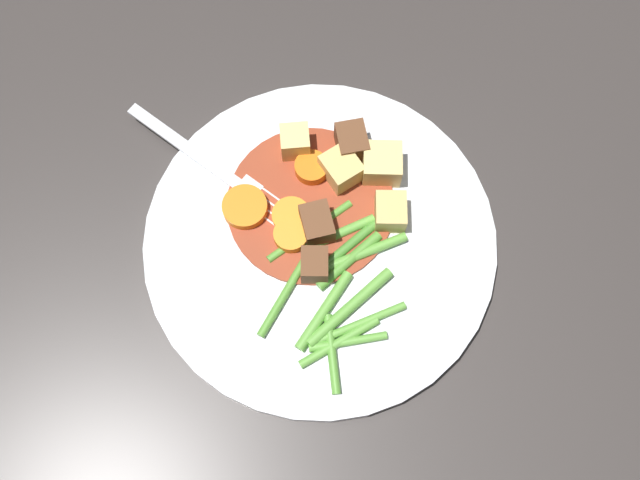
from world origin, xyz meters
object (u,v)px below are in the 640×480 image
(carrot_slice_0, at_px, (291,236))
(fork, at_px, (218,170))
(carrot_slice_1, at_px, (291,216))
(potato_chunk_3, at_px, (300,141))
(potato_chunk_2, at_px, (341,169))
(potato_chunk_1, at_px, (382,164))
(dinner_plate, at_px, (320,242))
(potato_chunk_0, at_px, (390,212))
(meat_chunk_1, at_px, (315,265))
(carrot_slice_2, at_px, (312,168))
(meat_chunk_2, at_px, (352,143))
(meat_chunk_0, at_px, (317,224))
(carrot_slice_3, at_px, (245,208))

(carrot_slice_0, relative_size, fork, 0.19)
(carrot_slice_1, relative_size, potato_chunk_3, 1.13)
(carrot_slice_1, relative_size, potato_chunk_2, 1.04)
(potato_chunk_1, height_order, potato_chunk_2, potato_chunk_1)
(dinner_plate, bearing_deg, carrot_slice_1, 36.79)
(potato_chunk_0, height_order, potato_chunk_3, potato_chunk_3)
(potato_chunk_2, distance_m, fork, 0.10)
(potato_chunk_3, distance_m, fork, 0.07)
(potato_chunk_2, relative_size, potato_chunk_3, 1.09)
(dinner_plate, distance_m, meat_chunk_1, 0.03)
(carrot_slice_0, height_order, meat_chunk_1, meat_chunk_1)
(potato_chunk_1, relative_size, potato_chunk_2, 1.03)
(carrot_slice_2, distance_m, meat_chunk_2, 0.04)
(meat_chunk_0, height_order, meat_chunk_2, meat_chunk_2)
(carrot_slice_0, distance_m, potato_chunk_3, 0.08)
(carrot_slice_2, bearing_deg, carrot_slice_3, 108.15)
(meat_chunk_1, bearing_deg, potato_chunk_2, -29.03)
(meat_chunk_2, bearing_deg, carrot_slice_3, 107.26)
(fork, bearing_deg, carrot_slice_0, -148.16)
(potato_chunk_0, bearing_deg, carrot_slice_1, 76.42)
(carrot_slice_3, distance_m, potato_chunk_1, 0.11)
(carrot_slice_0, relative_size, potato_chunk_1, 0.90)
(potato_chunk_0, bearing_deg, carrot_slice_2, 43.26)
(carrot_slice_0, relative_size, carrot_slice_2, 1.00)
(carrot_slice_3, xyz_separation_m, fork, (0.04, 0.01, -0.00))
(carrot_slice_3, relative_size, meat_chunk_0, 1.22)
(meat_chunk_0, bearing_deg, fork, 43.87)
(potato_chunk_1, bearing_deg, carrot_slice_3, 93.19)
(carrot_slice_1, relative_size, potato_chunk_0, 1.11)
(carrot_slice_2, bearing_deg, meat_chunk_1, 167.48)
(carrot_slice_1, relative_size, carrot_slice_2, 1.12)
(carrot_slice_3, distance_m, meat_chunk_0, 0.06)
(meat_chunk_0, distance_m, meat_chunk_1, 0.03)
(carrot_slice_2, bearing_deg, potato_chunk_0, -136.74)
(carrot_slice_3, height_order, potato_chunk_1, potato_chunk_1)
(carrot_slice_0, relative_size, carrot_slice_3, 0.76)
(potato_chunk_2, distance_m, meat_chunk_0, 0.05)
(dinner_plate, bearing_deg, potato_chunk_0, -84.99)
(potato_chunk_0, xyz_separation_m, potato_chunk_1, (0.04, -0.00, 0.00))
(potato_chunk_0, height_order, meat_chunk_1, meat_chunk_1)
(carrot_slice_1, height_order, potato_chunk_0, potato_chunk_0)
(potato_chunk_0, relative_size, potato_chunk_3, 1.02)
(fork, bearing_deg, meat_chunk_2, -94.90)
(dinner_plate, height_order, potato_chunk_2, potato_chunk_2)
(carrot_slice_1, distance_m, potato_chunk_1, 0.08)
(potato_chunk_1, height_order, fork, potato_chunk_1)
(potato_chunk_2, relative_size, meat_chunk_1, 1.19)
(dinner_plate, relative_size, carrot_slice_2, 10.24)
(potato_chunk_0, relative_size, potato_chunk_1, 0.91)
(carrot_slice_0, bearing_deg, meat_chunk_1, -158.84)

